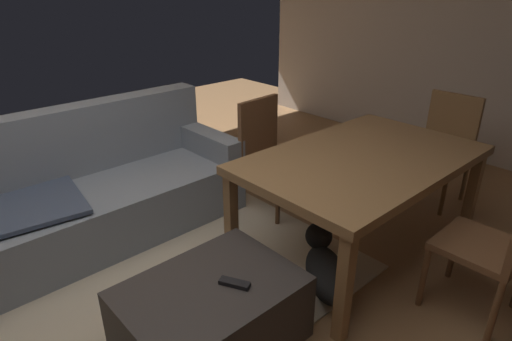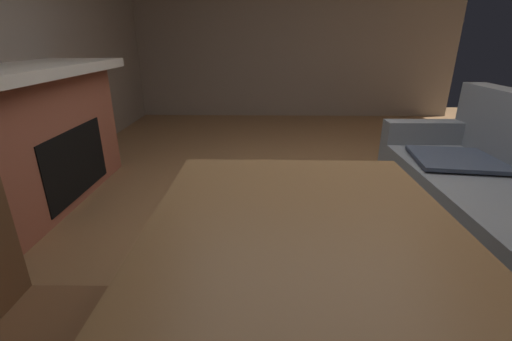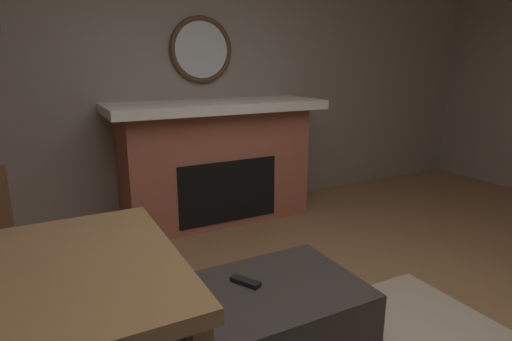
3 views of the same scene
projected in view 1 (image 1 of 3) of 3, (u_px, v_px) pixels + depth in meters
floor at (152, 329)px, 2.43m from camera, size 9.41×9.41×0.00m
wall_right_window_side at (487, 26)px, 4.27m from camera, size 0.12×5.69×2.77m
area_rug at (147, 280)px, 2.82m from camera, size 2.60×2.00×0.01m
couch at (95, 193)px, 3.24m from camera, size 2.16×0.88×0.95m
ottoman_coffee_table at (212, 315)px, 2.26m from camera, size 0.90×0.66×0.40m
tv_remote at (234, 283)px, 2.17m from camera, size 0.12×0.17×0.02m
dining_table at (363, 165)px, 2.89m from camera, size 1.67×1.05×0.74m
dining_chair_east at (444, 142)px, 3.71m from camera, size 0.44×0.44×0.93m
dining_chair_south at (501, 239)px, 2.33m from camera, size 0.44×0.44×0.93m
dining_chair_north at (268, 149)px, 3.56m from camera, size 0.47×0.47×0.93m
potted_plant at (256, 130)px, 4.80m from camera, size 0.36×0.36×0.50m
small_dog at (325, 268)px, 2.65m from camera, size 0.50×0.55×0.33m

